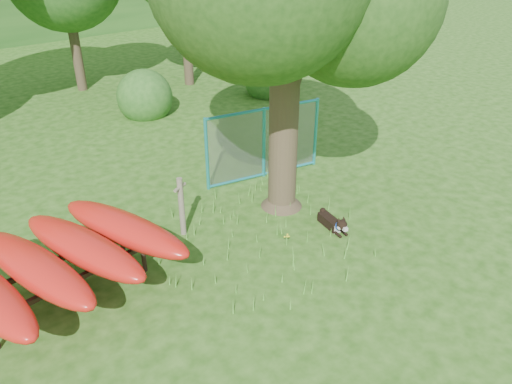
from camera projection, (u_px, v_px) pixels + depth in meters
ground at (289, 266)px, 9.32m from camera, size 80.00×80.00×0.00m
wooden_post at (181, 205)px, 9.95m from camera, size 0.34×0.20×1.28m
kayak_rack at (60, 257)px, 8.20m from camera, size 3.81×3.39×1.06m
husky_dog at (334, 223)px, 10.35m from camera, size 0.39×0.94×0.43m
fence_section at (264, 143)px, 12.14m from camera, size 3.02×0.75×3.00m
wildflower_clump at (287, 237)px, 9.82m from camera, size 0.11×0.09×0.24m
shrub_right at (269, 95)px, 18.35m from camera, size 1.80×1.80×1.80m
shrub_mid at (147, 115)px, 16.50m from camera, size 1.80×1.80×1.80m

